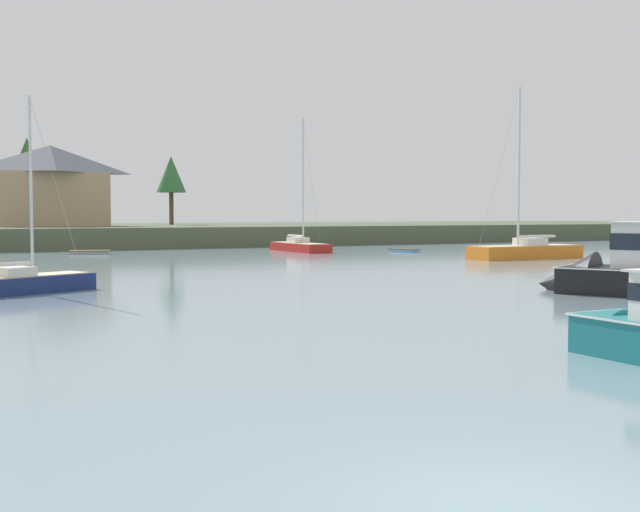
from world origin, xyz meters
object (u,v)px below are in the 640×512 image
Objects in this scene: sailboat_red at (300,249)px; sailboat_navy at (22,289)px; sailboat_orange at (525,255)px; dinghy_skyblue at (404,251)px; dinghy_grey at (90,253)px.

sailboat_navy is at bearing -132.44° from sailboat_red.
sailboat_orange reaches higher than sailboat_navy.
dinghy_skyblue is 13.15m from sailboat_orange.
sailboat_orange is at bearing -36.18° from dinghy_grey.
sailboat_red is 0.92× the size of sailboat_orange.
dinghy_grey is (-26.15, 8.42, 0.01)m from dinghy_skyblue.
sailboat_red reaches higher than sailboat_navy.
dinghy_skyblue is at bearing 102.72° from sailboat_orange.
dinghy_skyblue is 27.47m from dinghy_grey.
dinghy_grey is 33.34m from sailboat_navy.
sailboat_orange is at bearing -59.30° from sailboat_red.
dinghy_grey is at bearing 75.38° from sailboat_navy.
sailboat_navy is (-8.42, -32.26, 0.08)m from dinghy_grey.
dinghy_grey is (-18.26, 3.08, -0.13)m from sailboat_red.
dinghy_grey is at bearing 143.82° from sailboat_orange.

